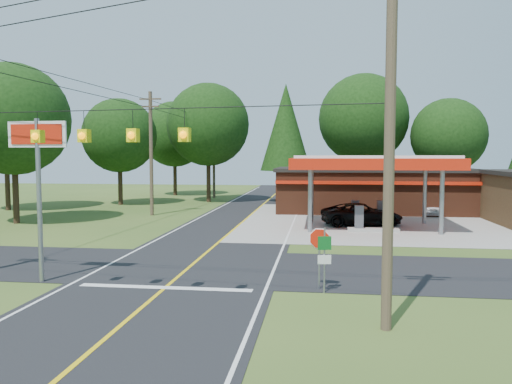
# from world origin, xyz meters

# --- Properties ---
(ground) EXTENTS (120.00, 120.00, 0.00)m
(ground) POSITION_xyz_m (0.00, 0.00, 0.00)
(ground) COLOR #32501C
(ground) RESTS_ON ground
(main_highway) EXTENTS (8.00, 120.00, 0.02)m
(main_highway) POSITION_xyz_m (0.00, 0.00, 0.01)
(main_highway) COLOR black
(main_highway) RESTS_ON ground
(cross_road) EXTENTS (70.00, 7.00, 0.02)m
(cross_road) POSITION_xyz_m (0.00, 0.00, 0.01)
(cross_road) COLOR black
(cross_road) RESTS_ON ground
(lane_center_yellow) EXTENTS (0.15, 110.00, 0.00)m
(lane_center_yellow) POSITION_xyz_m (0.00, 0.00, 0.03)
(lane_center_yellow) COLOR yellow
(lane_center_yellow) RESTS_ON main_highway
(gas_canopy) EXTENTS (10.60, 7.40, 4.88)m
(gas_canopy) POSITION_xyz_m (9.00, 13.00, 4.27)
(gas_canopy) COLOR gray
(gas_canopy) RESTS_ON ground
(convenience_store) EXTENTS (16.40, 7.55, 3.80)m
(convenience_store) POSITION_xyz_m (10.00, 22.98, 1.92)
(convenience_store) COLOR #5B2C1A
(convenience_store) RESTS_ON ground
(utility_pole_near_right) EXTENTS (1.80, 0.30, 11.50)m
(utility_pole_near_right) POSITION_xyz_m (7.50, -7.00, 5.96)
(utility_pole_near_right) COLOR #473828
(utility_pole_near_right) RESTS_ON ground
(utility_pole_far_left) EXTENTS (1.80, 0.30, 10.00)m
(utility_pole_far_left) POSITION_xyz_m (-8.00, 18.00, 5.20)
(utility_pole_far_left) COLOR #473828
(utility_pole_far_left) RESTS_ON ground
(utility_pole_north) EXTENTS (0.30, 0.30, 9.50)m
(utility_pole_north) POSITION_xyz_m (-6.50, 35.00, 4.75)
(utility_pole_north) COLOR #473828
(utility_pole_north) RESTS_ON ground
(overhead_beacons) EXTENTS (17.04, 2.04, 1.03)m
(overhead_beacons) POSITION_xyz_m (-1.00, -6.00, 6.21)
(overhead_beacons) COLOR black
(overhead_beacons) RESTS_ON ground
(treeline_backdrop) EXTENTS (70.27, 51.59, 13.30)m
(treeline_backdrop) POSITION_xyz_m (0.82, 24.01, 7.49)
(treeline_backdrop) COLOR #332316
(treeline_backdrop) RESTS_ON ground
(suv_car) EXTENTS (6.45, 6.45, 1.54)m
(suv_car) POSITION_xyz_m (8.50, 14.11, 0.77)
(suv_car) COLOR black
(suv_car) RESTS_ON ground
(sedan_car) EXTENTS (4.49, 4.49, 1.36)m
(sedan_car) POSITION_xyz_m (14.63, 21.00, 0.68)
(sedan_car) COLOR white
(sedan_car) RESTS_ON ground
(big_stop_sign) EXTENTS (2.33, 0.18, 6.27)m
(big_stop_sign) POSITION_xyz_m (-5.00, -3.34, 4.60)
(big_stop_sign) COLOR gray
(big_stop_sign) RESTS_ON ground
(octagonal_stop_sign) EXTENTS (0.79, 0.20, 2.27)m
(octagonal_stop_sign) POSITION_xyz_m (5.62, -3.01, 1.69)
(octagonal_stop_sign) COLOR gray
(octagonal_stop_sign) RESTS_ON ground
(route_sign_post) EXTENTS (0.47, 0.14, 2.34)m
(route_sign_post) POSITION_xyz_m (5.80, -3.52, 1.40)
(route_sign_post) COLOR gray
(route_sign_post) RESTS_ON ground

